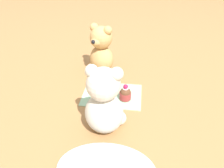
# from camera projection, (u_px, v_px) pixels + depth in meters

# --- Properties ---
(ground_plane) EXTENTS (4.00, 4.00, 0.00)m
(ground_plane) POSITION_uv_depth(u_px,v_px,m) (112.00, 95.00, 0.91)
(ground_plane) COLOR #9E7042
(knitted_placemat) EXTENTS (0.24, 0.18, 0.01)m
(knitted_placemat) POSITION_uv_depth(u_px,v_px,m) (112.00, 95.00, 0.91)
(knitted_placemat) COLOR #8EBC99
(knitted_placemat) RESTS_ON ground_plane
(teddy_bear_cream) EXTENTS (0.14, 0.13, 0.25)m
(teddy_bear_cream) POSITION_uv_depth(u_px,v_px,m) (105.00, 103.00, 0.69)
(teddy_bear_cream) COLOR beige
(teddy_bear_cream) RESTS_ON ground_plane
(teddy_bear_tan) EXTENTS (0.15, 0.14, 0.23)m
(teddy_bear_tan) POSITION_uv_depth(u_px,v_px,m) (101.00, 50.00, 1.02)
(teddy_bear_tan) COLOR tan
(teddy_bear_tan) RESTS_ON ground_plane
(cupcake_near_cream_bear) EXTENTS (0.05, 0.05, 0.07)m
(cupcake_near_cream_bear) POSITION_uv_depth(u_px,v_px,m) (125.00, 93.00, 0.87)
(cupcake_near_cream_bear) COLOR #993333
(cupcake_near_cream_bear) RESTS_ON knitted_placemat
(saucer_plate) EXTENTS (0.08, 0.08, 0.01)m
(saucer_plate) POSITION_uv_depth(u_px,v_px,m) (103.00, 92.00, 0.92)
(saucer_plate) COLOR silver
(saucer_plate) RESTS_ON knitted_placemat
(cupcake_near_tan_bear) EXTENTS (0.05, 0.05, 0.07)m
(cupcake_near_tan_bear) POSITION_uv_depth(u_px,v_px,m) (102.00, 86.00, 0.90)
(cupcake_near_tan_bear) COLOR #993333
(cupcake_near_tan_bear) RESTS_ON saucer_plate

